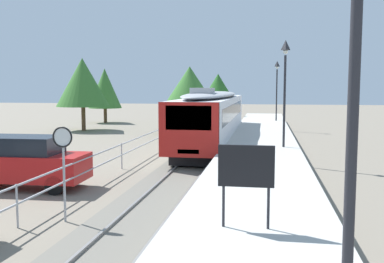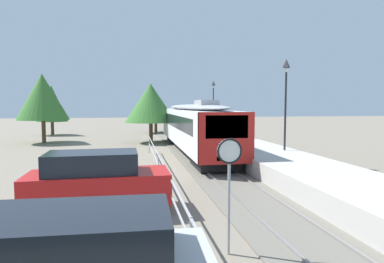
% 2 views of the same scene
% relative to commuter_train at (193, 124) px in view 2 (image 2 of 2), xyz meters
% --- Properties ---
extents(ground_plane, '(160.00, 160.00, 0.00)m').
position_rel_commuter_train_xyz_m(ground_plane, '(-3.00, -7.76, -2.14)').
color(ground_plane, slate).
extents(track_rails, '(3.20, 60.00, 0.14)m').
position_rel_commuter_train_xyz_m(track_rails, '(0.00, -7.76, -2.11)').
color(track_rails, '#6B665B').
rests_on(track_rails, ground).
extents(commuter_train, '(2.82, 18.32, 3.74)m').
position_rel_commuter_train_xyz_m(commuter_train, '(0.00, 0.00, 0.00)').
color(commuter_train, silver).
rests_on(commuter_train, track_rails).
extents(station_platform, '(3.90, 60.00, 0.90)m').
position_rel_commuter_train_xyz_m(station_platform, '(3.25, -7.76, -1.69)').
color(station_platform, '#B7B5AD').
rests_on(station_platform, ground).
extents(platform_lamp_mid_platform, '(0.34, 0.34, 5.35)m').
position_rel_commuter_train_xyz_m(platform_lamp_mid_platform, '(4.40, -6.17, 2.48)').
color(platform_lamp_mid_platform, '#232328').
rests_on(platform_lamp_mid_platform, station_platform).
extents(platform_lamp_far_end, '(0.34, 0.34, 5.35)m').
position_rel_commuter_train_xyz_m(platform_lamp_far_end, '(4.40, 11.58, 2.48)').
color(platform_lamp_far_end, '#232328').
rests_on(platform_lamp_far_end, station_platform).
extents(speed_limit_sign, '(0.61, 0.10, 2.81)m').
position_rel_commuter_train_xyz_m(speed_limit_sign, '(-2.25, -17.00, -0.02)').
color(speed_limit_sign, '#9EA0A5').
rests_on(speed_limit_sign, ground).
extents(carpark_fence, '(0.06, 36.06, 1.25)m').
position_rel_commuter_train_xyz_m(carpark_fence, '(-3.30, -17.76, -1.23)').
color(carpark_fence, '#9EA0A5').
rests_on(carpark_fence, ground).
extents(parked_suv_red, '(4.65, 2.02, 2.04)m').
position_rel_commuter_train_xyz_m(parked_suv_red, '(-5.65, -13.25, -1.08)').
color(parked_suv_red, red).
rests_on(parked_suv_red, ground).
extents(tree_behind_carpark, '(4.93, 4.93, 5.63)m').
position_rel_commuter_train_xyz_m(tree_behind_carpark, '(-2.79, 7.26, 1.64)').
color(tree_behind_carpark, brown).
rests_on(tree_behind_carpark, ground).
extents(tree_behind_station_far, '(3.63, 3.63, 5.95)m').
position_rel_commuter_train_xyz_m(tree_behind_station_far, '(-13.96, 17.26, 1.63)').
color(tree_behind_station_far, brown).
rests_on(tree_behind_station_far, ground).
extents(tree_distant_left, '(4.73, 4.73, 6.52)m').
position_rel_commuter_train_xyz_m(tree_distant_left, '(-12.80, 8.70, 2.20)').
color(tree_distant_left, brown).
rests_on(tree_distant_left, ground).
extents(tree_distant_centre, '(4.33, 4.33, 5.33)m').
position_rel_commuter_train_xyz_m(tree_distant_centre, '(-1.59, 17.90, 1.42)').
color(tree_distant_centre, brown).
rests_on(tree_distant_centre, ground).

